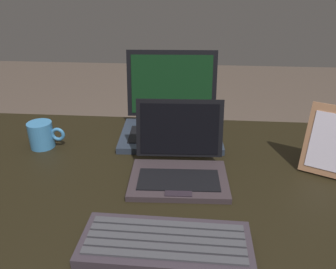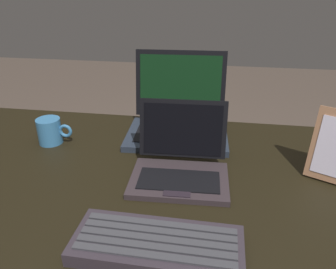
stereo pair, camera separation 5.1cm
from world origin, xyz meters
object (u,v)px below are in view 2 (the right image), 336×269
at_px(laptop_rear, 178,119).
at_px(external_keyboard, 157,245).
at_px(coffee_mug, 50,131).
at_px(laptop_front, 180,165).

height_order(laptop_rear, external_keyboard, laptop_rear).
relative_size(external_keyboard, coffee_mug, 2.93).
xyz_separation_m(laptop_rear, external_keyboard, (0.03, -0.53, -0.04)).
bearing_deg(laptop_front, external_keyboard, -92.58).
distance_m(laptop_front, laptop_rear, 0.27).
xyz_separation_m(laptop_front, laptop_rear, (-0.04, 0.26, 0.02)).
xyz_separation_m(laptop_front, coffee_mug, (-0.43, 0.13, 0.00)).
distance_m(laptop_front, coffee_mug, 0.45).
height_order(laptop_front, coffee_mug, laptop_front).
distance_m(laptop_rear, coffee_mug, 0.41).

